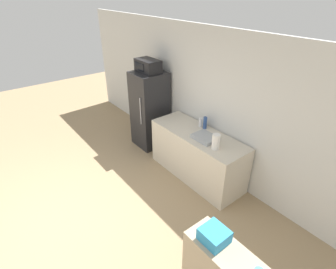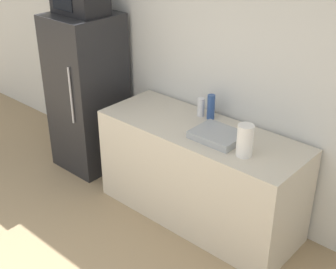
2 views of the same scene
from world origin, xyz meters
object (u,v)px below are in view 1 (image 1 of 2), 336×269
Objects in this scene: refrigerator at (150,110)px; basket at (214,235)px; bottle_short at (201,122)px; microwave at (148,66)px; paper_towel_roll at (216,142)px; bottle_tall at (205,123)px.

refrigerator reaches higher than basket.
refrigerator reaches higher than bottle_short.
paper_towel_roll is at bearing -3.56° from microwave.
bottle_tall is 0.92× the size of basket.
microwave is at bearing -111.54° from refrigerator.
refrigerator reaches higher than bottle_tall.
basket is at bearing -25.06° from refrigerator.
basket reaches higher than bottle_tall.
paper_towel_roll is (1.99, -0.12, -0.74)m from microwave.
refrigerator is 0.94m from microwave.
bottle_tall is 1.34× the size of bottle_short.
basket is (1.82, -1.74, 0.12)m from bottle_tall.
bottle_tall is at bearing 149.02° from paper_towel_roll.
refrigerator is 3.12× the size of microwave.
bottle_tall is 0.67m from paper_towel_roll.
refrigerator is 1.44m from bottle_tall.
microwave reaches higher than paper_towel_roll.
paper_towel_roll is at bearing -3.60° from refrigerator.
microwave is 3.15× the size of bottle_short.
refrigerator is at bearing 68.46° from microwave.
bottle_short is (-0.10, -0.01, -0.03)m from bottle_tall.
paper_towel_roll is (0.68, -0.34, 0.04)m from bottle_short.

